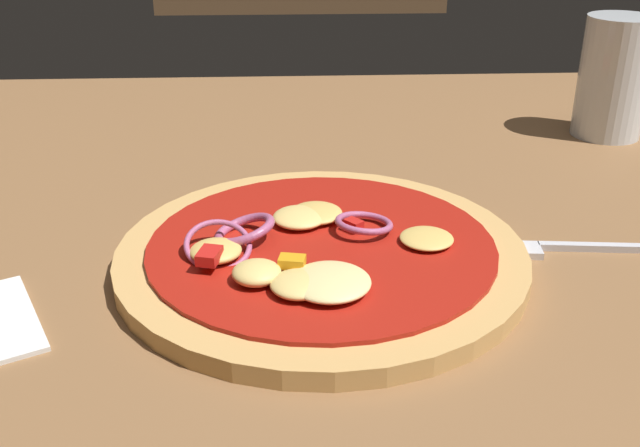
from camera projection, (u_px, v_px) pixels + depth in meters
dining_table at (261, 283)px, 0.50m from camera, size 1.50×0.98×0.04m
pizza at (319, 253)px, 0.48m from camera, size 0.27×0.27×0.03m
fork at (575, 250)px, 0.50m from camera, size 0.18×0.03×0.01m
beer_glass at (613, 80)px, 0.71m from camera, size 0.07×0.07×0.12m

